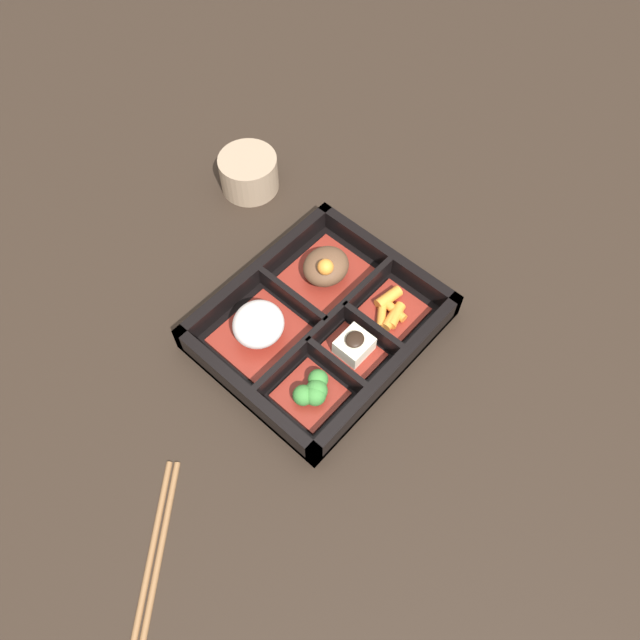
# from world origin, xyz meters

# --- Properties ---
(ground_plane) EXTENTS (3.00, 3.00, 0.00)m
(ground_plane) POSITION_xyz_m (0.00, 0.00, 0.00)
(ground_plane) COLOR black
(bento_base) EXTENTS (0.28, 0.24, 0.01)m
(bento_base) POSITION_xyz_m (0.00, 0.00, 0.01)
(bento_base) COLOR black
(bento_base) RESTS_ON ground_plane
(bento_rim) EXTENTS (0.28, 0.24, 0.04)m
(bento_rim) POSITION_xyz_m (-0.00, -0.00, 0.02)
(bento_rim) COLOR black
(bento_rim) RESTS_ON ground_plane
(bowl_rice) EXTENTS (0.11, 0.09, 0.06)m
(bowl_rice) POSITION_xyz_m (-0.06, 0.05, 0.04)
(bowl_rice) COLOR maroon
(bowl_rice) RESTS_ON bento_base
(bowl_stew) EXTENTS (0.11, 0.09, 0.06)m
(bowl_stew) POSITION_xyz_m (0.06, 0.05, 0.03)
(bowl_stew) COLOR maroon
(bowl_stew) RESTS_ON bento_base
(bowl_greens) EXTENTS (0.07, 0.07, 0.03)m
(bowl_greens) POSITION_xyz_m (-0.08, -0.06, 0.02)
(bowl_greens) COLOR maroon
(bowl_greens) RESTS_ON bento_base
(bowl_tofu) EXTENTS (0.05, 0.07, 0.04)m
(bowl_tofu) POSITION_xyz_m (-0.00, -0.06, 0.02)
(bowl_tofu) COLOR maroon
(bowl_tofu) RESTS_ON bento_base
(bowl_carrots) EXTENTS (0.07, 0.07, 0.02)m
(bowl_carrots) POSITION_xyz_m (0.08, -0.06, 0.02)
(bowl_carrots) COLOR maroon
(bowl_carrots) RESTS_ON bento_base
(tea_cup) EXTENTS (0.09, 0.09, 0.06)m
(tea_cup) POSITION_xyz_m (0.12, 0.25, 0.03)
(tea_cup) COLOR gray
(tea_cup) RESTS_ON ground_plane
(chopsticks) EXTENTS (0.18, 0.15, 0.01)m
(chopsticks) POSITION_xyz_m (-0.33, -0.06, 0.00)
(chopsticks) COLOR brown
(chopsticks) RESTS_ON ground_plane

